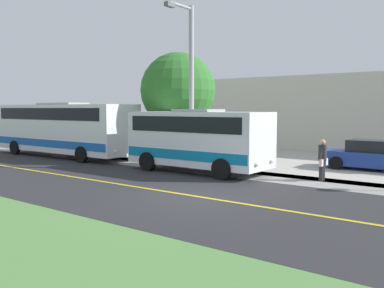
# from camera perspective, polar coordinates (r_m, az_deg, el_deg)

# --- Properties ---
(ground_plane) EXTENTS (120.00, 120.00, 0.00)m
(ground_plane) POSITION_cam_1_polar(r_m,az_deg,el_deg) (14.32, 0.40, -7.12)
(ground_plane) COLOR #548442
(road_surface) EXTENTS (8.00, 100.00, 0.01)m
(road_surface) POSITION_cam_1_polar(r_m,az_deg,el_deg) (14.32, 0.40, -7.11)
(road_surface) COLOR #28282B
(road_surface) RESTS_ON ground
(sidewalk) EXTENTS (2.40, 100.00, 0.01)m
(sidewalk) POSITION_cam_1_polar(r_m,az_deg,el_deg) (18.67, 10.06, -4.37)
(sidewalk) COLOR gray
(sidewalk) RESTS_ON ground
(parking_lot_surface) EXTENTS (14.00, 36.00, 0.01)m
(parking_lot_surface) POSITION_cam_1_polar(r_m,az_deg,el_deg) (24.39, 24.23, -2.56)
(parking_lot_surface) COLOR #B2ADA3
(parking_lot_surface) RESTS_ON ground
(road_centre_line) EXTENTS (0.16, 100.00, 0.00)m
(road_centre_line) POSITION_cam_1_polar(r_m,az_deg,el_deg) (14.31, 0.40, -7.09)
(road_centre_line) COLOR gold
(road_centre_line) RESTS_ON ground
(shuttle_bus_front) EXTENTS (2.67, 6.94, 2.93)m
(shuttle_bus_front) POSITION_cam_1_polar(r_m,az_deg,el_deg) (19.58, 0.84, 0.88)
(shuttle_bus_front) COLOR white
(shuttle_bus_front) RESTS_ON ground
(transit_bus_rear) EXTENTS (2.78, 11.03, 3.31)m
(transit_bus_rear) POSITION_cam_1_polar(r_m,az_deg,el_deg) (27.12, -17.12, 2.20)
(transit_bus_rear) COLOR white
(transit_bus_rear) RESTS_ON ground
(pedestrian_with_bags) EXTENTS (0.72, 0.34, 1.71)m
(pedestrian_with_bags) POSITION_cam_1_polar(r_m,az_deg,el_deg) (18.01, 17.30, -1.92)
(pedestrian_with_bags) COLOR #262628
(pedestrian_with_bags) RESTS_ON ground
(street_light_pole) EXTENTS (1.97, 0.24, 7.83)m
(street_light_pole) POSITION_cam_1_polar(r_m,az_deg,el_deg) (20.33, -0.30, 8.67)
(street_light_pole) COLOR #9E9EA3
(street_light_pole) RESTS_ON ground
(parked_car_near) EXTENTS (2.05, 4.42, 1.45)m
(parked_car_near) POSITION_cam_1_polar(r_m,az_deg,el_deg) (22.05, 23.26, -1.48)
(parked_car_near) COLOR navy
(parked_car_near) RESTS_ON ground
(tree_curbside) EXTENTS (4.26, 4.26, 6.13)m
(tree_curbside) POSITION_cam_1_polar(r_m,az_deg,el_deg) (24.02, -1.91, 7.29)
(tree_curbside) COLOR #4C3826
(tree_curbside) RESTS_ON ground
(commercial_building) EXTENTS (10.00, 21.86, 5.25)m
(commercial_building) POSITION_cam_1_polar(r_m,az_deg,el_deg) (33.76, 22.32, 3.92)
(commercial_building) COLOR beige
(commercial_building) RESTS_ON ground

